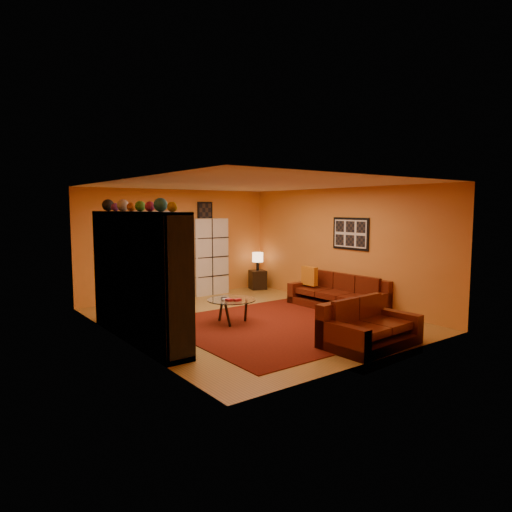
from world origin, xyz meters
TOP-DOWN VIEW (x-y plane):
  - floor at (0.00, 0.00)m, footprint 6.00×6.00m
  - ceiling at (0.00, 0.00)m, footprint 6.00×6.00m
  - wall_back at (0.00, 3.00)m, footprint 6.00×0.00m
  - wall_front at (0.00, -3.00)m, footprint 6.00×0.00m
  - wall_left at (-2.50, 0.00)m, footprint 0.00×6.00m
  - wall_right at (2.50, 0.00)m, footprint 0.00×6.00m
  - rug at (0.10, -0.70)m, footprint 3.60×3.60m
  - doorway at (-0.70, 2.96)m, footprint 0.95×0.10m
  - wall_art_right at (2.48, -0.30)m, footprint 0.03×1.00m
  - wall_art_back at (0.75, 2.98)m, footprint 0.42×0.03m
  - entertainment_unit at (-2.27, 0.00)m, footprint 0.45×3.00m
  - tv at (-2.23, 0.10)m, footprint 0.99×0.13m
  - sofa at (2.14, -0.34)m, footprint 0.96×2.22m
  - loveseat at (0.49, -2.42)m, footprint 1.59×1.01m
  - throw_pillow at (1.95, 0.42)m, footprint 0.12×0.42m
  - coffee_table at (-0.47, -0.03)m, footprint 0.90×0.90m
  - storage_cabinet at (0.72, 2.80)m, footprint 0.96×0.44m
  - bowl_chair at (-1.46, 0.89)m, footprint 0.68×0.68m
  - side_table at (2.13, 2.61)m, footprint 0.51×0.51m
  - table_lamp at (2.13, 2.61)m, footprint 0.29×0.29m

SIDE VIEW (x-z plane):
  - floor at x=0.00m, z-range 0.00..0.00m
  - rug at x=0.10m, z-range 0.00..0.01m
  - side_table at x=2.13m, z-range 0.00..0.50m
  - loveseat at x=0.49m, z-range -0.14..0.71m
  - sofa at x=2.14m, z-range -0.14..0.71m
  - bowl_chair at x=-1.46m, z-range 0.02..0.58m
  - coffee_table at x=-0.47m, z-range 0.19..0.64m
  - throw_pillow at x=1.95m, z-range 0.42..0.84m
  - table_lamp at x=2.13m, z-range 0.60..1.08m
  - storage_cabinet at x=0.72m, z-range 0.00..1.90m
  - tv at x=-2.23m, z-range 0.72..1.29m
  - doorway at x=-0.70m, z-range 0.00..2.04m
  - entertainment_unit at x=-2.27m, z-range 0.00..2.10m
  - wall_back at x=0.00m, z-range -1.70..4.30m
  - wall_front at x=0.00m, z-range -1.70..4.30m
  - wall_left at x=-2.50m, z-range -1.70..4.30m
  - wall_right at x=2.50m, z-range -1.70..4.30m
  - wall_art_right at x=2.48m, z-range 1.25..1.95m
  - wall_art_back at x=0.75m, z-range 1.79..2.31m
  - ceiling at x=0.00m, z-range 2.60..2.60m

